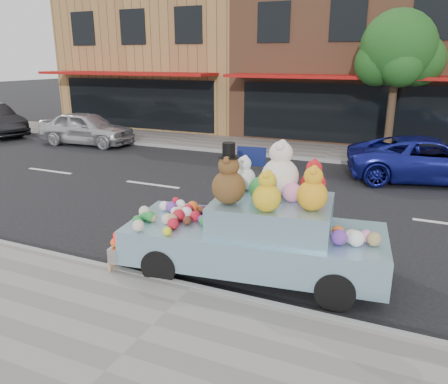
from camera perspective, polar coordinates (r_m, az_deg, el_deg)
The scene contains 11 objects.
ground at distance 11.42m, azimuth 7.76°, elevation -1.31°, with size 120.00×120.00×0.00m, color black.
near_sidewalk at distance 6.05m, azimuth -11.10°, elevation -18.74°, with size 60.00×3.00×0.12m, color gray.
far_sidewalk at distance 17.55m, azimuth 13.86°, elevation 5.02°, with size 60.00×3.00×0.12m, color gray.
near_kerb at distance 7.11m, azimuth -4.06°, elevation -12.48°, with size 60.00×0.12×0.13m, color gray.
far_kerb at distance 16.11m, azimuth 12.87°, elevation 4.05°, with size 60.00×0.12×0.13m, color gray.
storefront_left at distance 25.89m, azimuth -6.31°, elevation 17.11°, with size 10.00×9.80×7.30m.
storefront_mid at distance 22.61m, azimuth 17.22°, elevation 16.51°, with size 10.00×9.80×7.30m.
street_tree at distance 17.02m, azimuth 21.78°, elevation 16.32°, with size 3.00×2.70×5.22m.
car_silver at distance 19.78m, azimuth -17.53°, elevation 7.95°, with size 1.67×4.16×1.42m, color silver.
car_blue at distance 14.48m, azimuth 25.35°, elevation 3.83°, with size 2.21×4.79×1.33m, color navy.
art_car at distance 7.39m, azimuth 4.24°, elevation -4.88°, with size 4.67×2.32×2.33m.
Camera 1 is at (2.96, -10.44, 3.56)m, focal length 35.00 mm.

